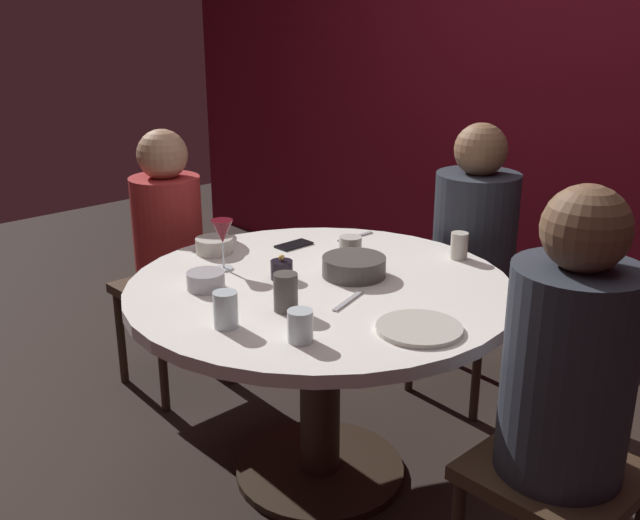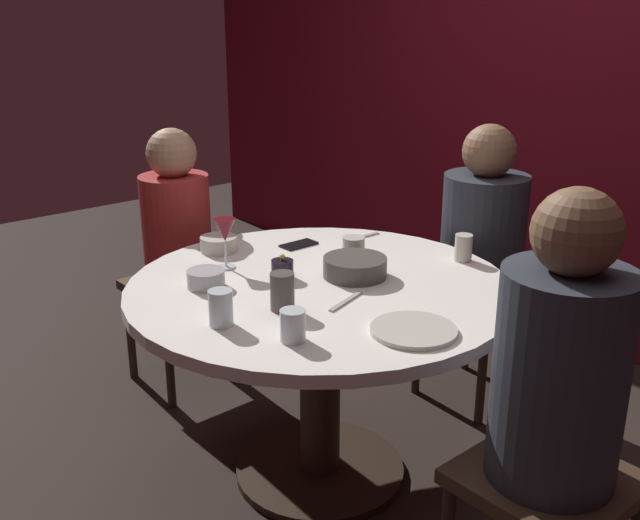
# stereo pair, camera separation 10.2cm
# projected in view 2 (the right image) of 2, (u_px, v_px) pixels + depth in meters

# --- Properties ---
(ground_plane) EXTENTS (8.00, 8.00, 0.00)m
(ground_plane) POSITION_uv_depth(u_px,v_px,m) (320.00, 472.00, 2.63)
(ground_plane) COLOR #2D231E
(back_wall) EXTENTS (6.00, 0.10, 2.60)m
(back_wall) POSITION_uv_depth(u_px,v_px,m) (611.00, 74.00, 3.26)
(back_wall) COLOR maroon
(back_wall) RESTS_ON ground
(dining_table) EXTENTS (1.27, 1.27, 0.73)m
(dining_table) POSITION_uv_depth(u_px,v_px,m) (320.00, 328.00, 2.44)
(dining_table) COLOR white
(dining_table) RESTS_ON ground
(seated_diner_left) EXTENTS (0.40, 0.40, 1.13)m
(seated_diner_left) POSITION_uv_depth(u_px,v_px,m) (177.00, 230.00, 3.05)
(seated_diner_left) COLOR #3F2D1E
(seated_diner_left) RESTS_ON ground
(seated_diner_back) EXTENTS (0.40, 0.40, 1.16)m
(seated_diner_back) POSITION_uv_depth(u_px,v_px,m) (483.00, 235.00, 2.92)
(seated_diner_back) COLOR #3F2D1E
(seated_diner_back) RESTS_ON ground
(seated_diner_right) EXTENTS (0.40, 0.40, 1.21)m
(seated_diner_right) POSITION_uv_depth(u_px,v_px,m) (559.00, 377.00, 1.75)
(seated_diner_right) COLOR #3F2D1E
(seated_diner_right) RESTS_ON ground
(candle_holder) EXTENTS (0.07, 0.07, 0.08)m
(candle_holder) POSITION_uv_depth(u_px,v_px,m) (282.00, 269.00, 2.42)
(candle_holder) COLOR black
(candle_holder) RESTS_ON dining_table
(wine_glass) EXTENTS (0.08, 0.08, 0.18)m
(wine_glass) POSITION_uv_depth(u_px,v_px,m) (225.00, 232.00, 2.48)
(wine_glass) COLOR silver
(wine_glass) RESTS_ON dining_table
(dinner_plate) EXTENTS (0.24, 0.24, 0.01)m
(dinner_plate) POSITION_uv_depth(u_px,v_px,m) (414.00, 330.00, 2.02)
(dinner_plate) COLOR beige
(dinner_plate) RESTS_ON dining_table
(cell_phone) EXTENTS (0.07, 0.14, 0.01)m
(cell_phone) POSITION_uv_depth(u_px,v_px,m) (299.00, 245.00, 2.76)
(cell_phone) COLOR black
(cell_phone) RESTS_ON dining_table
(bowl_serving_large) EXTENTS (0.12, 0.12, 0.06)m
(bowl_serving_large) POSITION_uv_depth(u_px,v_px,m) (206.00, 279.00, 2.35)
(bowl_serving_large) COLOR #B7B7BC
(bowl_serving_large) RESTS_ON dining_table
(bowl_salad_center) EXTENTS (0.14, 0.14, 0.06)m
(bowl_salad_center) POSITION_uv_depth(u_px,v_px,m) (219.00, 244.00, 2.69)
(bowl_salad_center) COLOR beige
(bowl_salad_center) RESTS_ON dining_table
(bowl_small_white) EXTENTS (0.21, 0.21, 0.07)m
(bowl_small_white) POSITION_uv_depth(u_px,v_px,m) (355.00, 267.00, 2.43)
(bowl_small_white) COLOR #4C4742
(bowl_small_white) RESTS_ON dining_table
(cup_near_candle) EXTENTS (0.06, 0.06, 0.10)m
(cup_near_candle) POSITION_uv_depth(u_px,v_px,m) (463.00, 248.00, 2.58)
(cup_near_candle) COLOR beige
(cup_near_candle) RESTS_ON dining_table
(cup_by_left_diner) EXTENTS (0.07, 0.07, 0.12)m
(cup_by_left_diner) POSITION_uv_depth(u_px,v_px,m) (282.00, 292.00, 2.16)
(cup_by_left_diner) COLOR #4C4742
(cup_by_left_diner) RESTS_ON dining_table
(cup_by_right_diner) EXTENTS (0.08, 0.08, 0.09)m
(cup_by_right_diner) POSITION_uv_depth(u_px,v_px,m) (353.00, 249.00, 2.59)
(cup_by_right_diner) COLOR beige
(cup_by_right_diner) RESTS_ON dining_table
(cup_center_front) EXTENTS (0.07, 0.07, 0.09)m
(cup_center_front) POSITION_uv_depth(u_px,v_px,m) (293.00, 325.00, 1.96)
(cup_center_front) COLOR silver
(cup_center_front) RESTS_ON dining_table
(cup_far_edge) EXTENTS (0.07, 0.07, 0.11)m
(cup_far_edge) POSITION_uv_depth(u_px,v_px,m) (221.00, 308.00, 2.06)
(cup_far_edge) COLOR silver
(cup_far_edge) RESTS_ON dining_table
(fork_near_plate) EXTENTS (0.02, 0.18, 0.01)m
(fork_near_plate) POSITION_uv_depth(u_px,v_px,m) (361.00, 237.00, 2.85)
(fork_near_plate) COLOR #B7B7BC
(fork_near_plate) RESTS_ON dining_table
(knife_near_plate) EXTENTS (0.07, 0.18, 0.01)m
(knife_near_plate) POSITION_uv_depth(u_px,v_px,m) (346.00, 301.00, 2.23)
(knife_near_plate) COLOR #B7B7BC
(knife_near_plate) RESTS_ON dining_table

